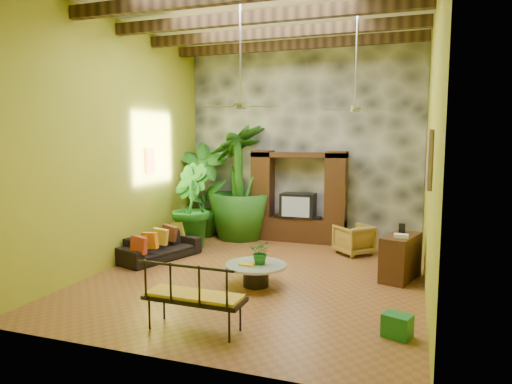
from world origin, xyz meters
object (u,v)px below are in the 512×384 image
at_px(ceiling_fan_front, 240,93).
at_px(green_bin, 397,326).
at_px(tall_plant_b, 189,205).
at_px(tall_plant_c, 240,182).
at_px(entertainment_center, 298,204).
at_px(ceiling_fan_back, 355,98).
at_px(coffee_table, 256,272).
at_px(iron_bench, 192,294).
at_px(sofa, 160,247).
at_px(side_console, 401,257).
at_px(wicker_armchair, 354,240).
at_px(tall_plant_a, 203,190).

bearing_deg(ceiling_fan_front, green_bin, -28.99).
height_order(tall_plant_b, tall_plant_c, tall_plant_c).
relative_size(entertainment_center, ceiling_fan_back, 1.29).
bearing_deg(coffee_table, iron_bench, -94.86).
xyz_separation_m(sofa, green_bin, (5.01, -2.39, -0.11)).
height_order(ceiling_fan_front, green_bin, ceiling_fan_front).
bearing_deg(coffee_table, entertainment_center, 92.39).
xyz_separation_m(ceiling_fan_front, green_bin, (2.81, -1.56, -3.25)).
relative_size(ceiling_fan_front, iron_bench, 1.31).
distance_m(side_console, green_bin, 2.64).
height_order(coffee_table, iron_bench, iron_bench).
xyz_separation_m(ceiling_fan_back, wicker_armchair, (-0.08, 1.05, -3.07)).
height_order(tall_plant_b, coffee_table, tall_plant_b).
bearing_deg(wicker_armchair, coffee_table, 19.13).
distance_m(wicker_armchair, side_console, 1.90).
relative_size(wicker_armchair, tall_plant_b, 0.37).
bearing_deg(entertainment_center, green_bin, -62.86).
relative_size(ceiling_fan_front, tall_plant_a, 0.74).
bearing_deg(iron_bench, coffee_table, 86.32).
bearing_deg(entertainment_center, ceiling_fan_front, -93.24).
xyz_separation_m(ceiling_fan_front, iron_bench, (0.18, -2.31, -2.86)).
xyz_separation_m(ceiling_fan_back, side_console, (0.97, -0.53, -2.98)).
distance_m(entertainment_center, ceiling_fan_back, 3.50).
xyz_separation_m(wicker_armchair, iron_bench, (-1.55, -4.96, 0.21)).
bearing_deg(iron_bench, tall_plant_a, 115.37).
height_order(ceiling_fan_back, tall_plant_c, ceiling_fan_back).
relative_size(entertainment_center, ceiling_fan_front, 1.29).
xyz_separation_m(entertainment_center, ceiling_fan_front, (-0.20, -3.54, 2.44)).
xyz_separation_m(tall_plant_b, green_bin, (4.93, -3.61, -0.86)).
xyz_separation_m(tall_plant_c, coffee_table, (1.66, -3.55, -1.22)).
relative_size(ceiling_fan_back, tall_plant_b, 0.92).
distance_m(wicker_armchair, tall_plant_a, 4.18).
xyz_separation_m(sofa, iron_bench, (2.38, -3.15, 0.27)).
distance_m(entertainment_center, tall_plant_a, 2.55).
relative_size(wicker_armchair, green_bin, 2.07).
bearing_deg(ceiling_fan_front, tall_plant_a, 125.64).
bearing_deg(entertainment_center, iron_bench, -90.24).
distance_m(tall_plant_b, green_bin, 6.17).
relative_size(ceiling_fan_front, ceiling_fan_back, 1.00).
distance_m(sofa, green_bin, 5.56).
bearing_deg(side_console, tall_plant_c, 167.75).
xyz_separation_m(tall_plant_c, green_bin, (4.12, -4.92, -1.32)).
height_order(entertainment_center, tall_plant_a, tall_plant_a).
bearing_deg(ceiling_fan_back, green_bin, -72.24).
relative_size(sofa, tall_plant_b, 0.91).
xyz_separation_m(tall_plant_a, tall_plant_c, (1.01, 0.13, 0.21)).
distance_m(ceiling_fan_front, wicker_armchair, 4.40).
xyz_separation_m(sofa, side_console, (4.97, 0.23, 0.15)).
distance_m(ceiling_fan_back, sofa, 5.14).
distance_m(coffee_table, side_console, 2.73).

